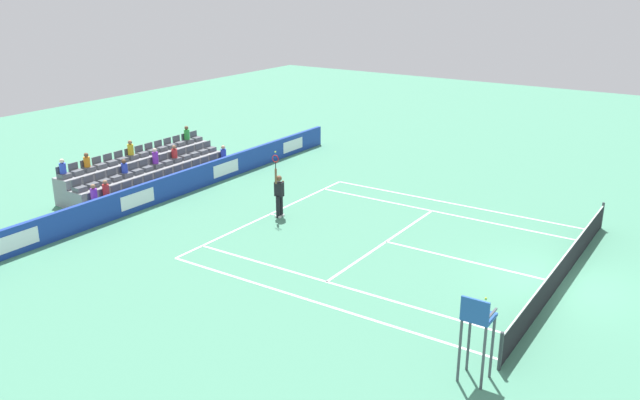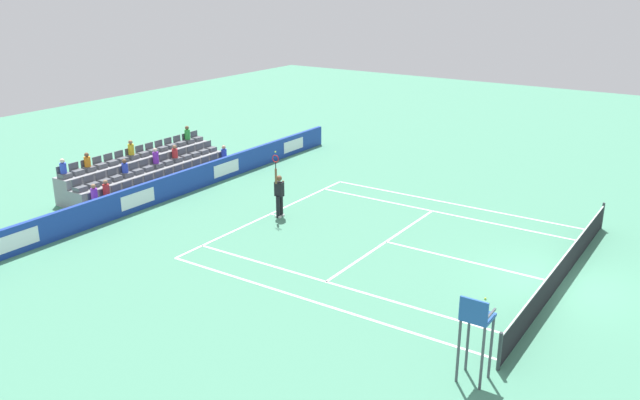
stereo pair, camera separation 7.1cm
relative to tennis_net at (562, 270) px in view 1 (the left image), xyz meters
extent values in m
plane|color=#47896B|center=(0.00, 0.00, -0.49)|extent=(80.00, 80.00, 0.00)
cube|color=white|center=(0.00, -11.89, -0.49)|extent=(10.97, 0.10, 0.01)
cube|color=white|center=(0.00, -6.40, -0.49)|extent=(8.23, 0.10, 0.01)
cube|color=white|center=(0.00, -3.20, -0.49)|extent=(0.10, 6.40, 0.01)
cube|color=white|center=(4.12, -5.95, -0.49)|extent=(0.10, 11.89, 0.01)
cube|color=white|center=(-4.12, -5.95, -0.49)|extent=(0.10, 11.89, 0.01)
cube|color=white|center=(5.49, -5.95, -0.49)|extent=(0.10, 11.89, 0.01)
cube|color=white|center=(-5.49, -5.95, -0.49)|extent=(0.10, 11.89, 0.01)
cube|color=white|center=(0.00, -11.79, -0.49)|extent=(0.10, 0.20, 0.01)
cube|color=#193899|center=(0.00, -16.88, 0.05)|extent=(22.43, 0.20, 1.08)
cube|color=white|center=(-8.41, -16.77, 0.05)|extent=(1.79, 0.01, 0.60)
cube|color=white|center=(-2.80, -16.77, 0.05)|extent=(1.79, 0.01, 0.60)
cube|color=white|center=(2.80, -16.77, 0.05)|extent=(1.79, 0.01, 0.60)
cube|color=white|center=(8.41, -16.77, 0.05)|extent=(1.79, 0.01, 0.60)
cylinder|color=#33383D|center=(5.94, 0.00, 0.04)|extent=(0.10, 0.10, 1.07)
cylinder|color=#33383D|center=(-5.94, 0.00, 0.04)|extent=(0.10, 0.10, 1.07)
cube|color=black|center=(0.00, 0.00, -0.03)|extent=(11.77, 0.02, 0.92)
cube|color=white|center=(0.00, 0.00, 0.45)|extent=(11.77, 0.04, 0.04)
cylinder|color=black|center=(-0.09, -11.39, -0.04)|extent=(0.16, 0.16, 0.90)
cylinder|color=black|center=(0.15, -11.37, -0.04)|extent=(0.16, 0.16, 0.90)
cube|color=white|center=(-0.09, -11.39, -0.45)|extent=(0.13, 0.27, 0.08)
cube|color=white|center=(0.15, -11.37, -0.45)|extent=(0.13, 0.27, 0.08)
cube|color=black|center=(0.03, -11.38, 0.71)|extent=(0.24, 0.37, 0.60)
sphere|color=brown|center=(0.03, -11.38, 1.17)|extent=(0.24, 0.24, 0.24)
cylinder|color=brown|center=(0.25, -11.37, 1.32)|extent=(0.09, 0.09, 0.62)
cylinder|color=brown|center=(-0.19, -11.34, 0.73)|extent=(0.09, 0.09, 0.56)
cylinder|color=black|center=(0.25, -11.37, 1.77)|extent=(0.04, 0.04, 0.28)
torus|color=red|center=(0.25, -11.37, 2.05)|extent=(0.05, 0.31, 0.31)
sphere|color=#D1E533|center=(0.25, -11.37, 2.33)|extent=(0.07, 0.07, 0.07)
cylinder|color=#474C54|center=(6.39, -0.69, 0.36)|extent=(0.07, 0.07, 1.71)
cylinder|color=#474C54|center=(6.39, -0.09, 0.36)|extent=(0.07, 0.07, 1.71)
cylinder|color=#474C54|center=(6.99, -0.69, 0.36)|extent=(0.07, 0.07, 1.71)
cylinder|color=#474C54|center=(6.99, -0.09, 0.36)|extent=(0.07, 0.07, 1.71)
cube|color=#23519E|center=(6.69, -0.39, 1.26)|extent=(0.70, 0.70, 0.08)
cube|color=#23519E|center=(7.01, -0.39, 1.57)|extent=(0.06, 0.70, 0.55)
cube|color=#474C54|center=(6.69, -0.71, 1.44)|extent=(0.56, 0.05, 0.04)
cube|color=#474C54|center=(6.69, -0.07, 1.44)|extent=(0.56, 0.05, 0.04)
cube|color=gray|center=(0.00, -17.96, -0.28)|extent=(8.68, 0.95, 0.42)
cube|color=#545960|center=(-4.03, -17.96, 0.03)|extent=(0.48, 0.44, 0.20)
cube|color=#545960|center=(-4.03, -18.16, 0.28)|extent=(0.48, 0.04, 0.30)
cube|color=#545960|center=(-3.41, -17.96, 0.03)|extent=(0.48, 0.44, 0.20)
cube|color=#545960|center=(-3.41, -18.16, 0.28)|extent=(0.48, 0.04, 0.30)
cube|color=#545960|center=(-2.79, -17.96, 0.03)|extent=(0.48, 0.44, 0.20)
cube|color=#545960|center=(-2.79, -18.16, 0.28)|extent=(0.48, 0.04, 0.30)
cube|color=#545960|center=(-2.17, -17.96, 0.03)|extent=(0.48, 0.44, 0.20)
cube|color=#545960|center=(-2.17, -18.16, 0.28)|extent=(0.48, 0.04, 0.30)
cube|color=#545960|center=(-1.55, -17.96, 0.03)|extent=(0.48, 0.44, 0.20)
cube|color=#545960|center=(-1.55, -18.16, 0.28)|extent=(0.48, 0.04, 0.30)
cube|color=#545960|center=(-0.93, -17.96, 0.03)|extent=(0.48, 0.44, 0.20)
cube|color=#545960|center=(-0.93, -18.16, 0.28)|extent=(0.48, 0.04, 0.30)
cube|color=#545960|center=(-0.31, -17.96, 0.03)|extent=(0.48, 0.44, 0.20)
cube|color=#545960|center=(-0.31, -18.16, 0.28)|extent=(0.48, 0.04, 0.30)
cube|color=#545960|center=(0.31, -17.96, 0.03)|extent=(0.48, 0.44, 0.20)
cube|color=#545960|center=(0.31, -18.16, 0.28)|extent=(0.48, 0.04, 0.30)
cube|color=#545960|center=(0.93, -17.96, 0.03)|extent=(0.48, 0.44, 0.20)
cube|color=#545960|center=(0.93, -18.16, 0.28)|extent=(0.48, 0.04, 0.30)
cube|color=#545960|center=(1.55, -17.96, 0.03)|extent=(0.48, 0.44, 0.20)
cube|color=#545960|center=(1.55, -18.16, 0.28)|extent=(0.48, 0.04, 0.30)
cube|color=#545960|center=(2.17, -17.96, 0.03)|extent=(0.48, 0.44, 0.20)
cube|color=#545960|center=(2.17, -18.16, 0.28)|extent=(0.48, 0.04, 0.30)
cube|color=#545960|center=(2.79, -17.96, 0.03)|extent=(0.48, 0.44, 0.20)
cube|color=#545960|center=(2.79, -18.16, 0.28)|extent=(0.48, 0.04, 0.30)
cube|color=#545960|center=(3.41, -17.96, 0.03)|extent=(0.48, 0.44, 0.20)
cube|color=#545960|center=(3.41, -18.16, 0.28)|extent=(0.48, 0.04, 0.30)
cube|color=#545960|center=(4.03, -17.96, 0.03)|extent=(0.48, 0.44, 0.20)
cube|color=#545960|center=(4.03, -18.16, 0.28)|extent=(0.48, 0.04, 0.30)
cube|color=gray|center=(0.00, -18.91, -0.07)|extent=(8.68, 0.95, 0.84)
cube|color=#545960|center=(-4.03, -18.91, 0.45)|extent=(0.48, 0.44, 0.20)
cube|color=#545960|center=(-4.03, -19.11, 0.70)|extent=(0.48, 0.04, 0.30)
cube|color=#545960|center=(-3.41, -18.91, 0.45)|extent=(0.48, 0.44, 0.20)
cube|color=#545960|center=(-3.41, -19.11, 0.70)|extent=(0.48, 0.04, 0.30)
cube|color=#545960|center=(-2.79, -18.91, 0.45)|extent=(0.48, 0.44, 0.20)
cube|color=#545960|center=(-2.79, -19.11, 0.70)|extent=(0.48, 0.04, 0.30)
cube|color=#545960|center=(-2.17, -18.91, 0.45)|extent=(0.48, 0.44, 0.20)
cube|color=#545960|center=(-2.17, -19.11, 0.70)|extent=(0.48, 0.04, 0.30)
cube|color=#545960|center=(-1.55, -18.91, 0.45)|extent=(0.48, 0.44, 0.20)
cube|color=#545960|center=(-1.55, -19.11, 0.70)|extent=(0.48, 0.04, 0.30)
cube|color=#545960|center=(-0.93, -18.91, 0.45)|extent=(0.48, 0.44, 0.20)
cube|color=#545960|center=(-0.93, -19.11, 0.70)|extent=(0.48, 0.04, 0.30)
cube|color=#545960|center=(-0.31, -18.91, 0.45)|extent=(0.48, 0.44, 0.20)
cube|color=#545960|center=(-0.31, -19.11, 0.70)|extent=(0.48, 0.04, 0.30)
cube|color=#545960|center=(0.31, -18.91, 0.45)|extent=(0.48, 0.44, 0.20)
cube|color=#545960|center=(0.31, -19.11, 0.70)|extent=(0.48, 0.04, 0.30)
cube|color=#545960|center=(0.93, -18.91, 0.45)|extent=(0.48, 0.44, 0.20)
cube|color=#545960|center=(0.93, -19.11, 0.70)|extent=(0.48, 0.04, 0.30)
cube|color=#545960|center=(1.55, -18.91, 0.45)|extent=(0.48, 0.44, 0.20)
cube|color=#545960|center=(1.55, -19.11, 0.70)|extent=(0.48, 0.04, 0.30)
cube|color=#545960|center=(2.17, -18.91, 0.45)|extent=(0.48, 0.44, 0.20)
cube|color=#545960|center=(2.17, -19.11, 0.70)|extent=(0.48, 0.04, 0.30)
cube|color=#545960|center=(2.79, -18.91, 0.45)|extent=(0.48, 0.44, 0.20)
cube|color=#545960|center=(2.79, -19.11, 0.70)|extent=(0.48, 0.04, 0.30)
cube|color=#545960|center=(3.41, -18.91, 0.45)|extent=(0.48, 0.44, 0.20)
cube|color=#545960|center=(3.41, -19.11, 0.70)|extent=(0.48, 0.04, 0.30)
cube|color=#545960|center=(4.03, -18.91, 0.45)|extent=(0.48, 0.44, 0.20)
cube|color=#545960|center=(4.03, -19.11, 0.70)|extent=(0.48, 0.04, 0.30)
cube|color=gray|center=(0.00, -19.86, 0.14)|extent=(8.68, 0.95, 1.26)
cube|color=#545960|center=(-4.03, -19.86, 0.87)|extent=(0.48, 0.44, 0.20)
cube|color=#545960|center=(-4.03, -20.06, 1.12)|extent=(0.48, 0.04, 0.30)
cube|color=#545960|center=(-3.41, -19.86, 0.87)|extent=(0.48, 0.44, 0.20)
cube|color=#545960|center=(-3.41, -20.06, 1.12)|extent=(0.48, 0.04, 0.30)
cube|color=#545960|center=(-2.79, -19.86, 0.87)|extent=(0.48, 0.44, 0.20)
cube|color=#545960|center=(-2.79, -20.06, 1.12)|extent=(0.48, 0.04, 0.30)
cube|color=#545960|center=(-2.17, -19.86, 0.87)|extent=(0.48, 0.44, 0.20)
cube|color=#545960|center=(-2.17, -20.06, 1.12)|extent=(0.48, 0.04, 0.30)
cube|color=#545960|center=(-1.55, -19.86, 0.87)|extent=(0.48, 0.44, 0.20)
cube|color=#545960|center=(-1.55, -20.06, 1.12)|extent=(0.48, 0.04, 0.30)
cube|color=#545960|center=(-0.93, -19.86, 0.87)|extent=(0.48, 0.44, 0.20)
cube|color=#545960|center=(-0.93, -20.06, 1.12)|extent=(0.48, 0.04, 0.30)
cube|color=#545960|center=(-0.31, -19.86, 0.87)|extent=(0.48, 0.44, 0.20)
cube|color=#545960|center=(-0.31, -20.06, 1.12)|extent=(0.48, 0.04, 0.30)
cube|color=#545960|center=(0.31, -19.86, 0.87)|extent=(0.48, 0.44, 0.20)
cube|color=#545960|center=(0.31, -20.06, 1.12)|extent=(0.48, 0.04, 0.30)
cube|color=#545960|center=(0.93, -19.86, 0.87)|extent=(0.48, 0.44, 0.20)
cube|color=#545960|center=(0.93, -20.06, 1.12)|extent=(0.48, 0.04, 0.30)
cube|color=#545960|center=(1.55, -19.86, 0.87)|extent=(0.48, 0.44, 0.20)
cube|color=#545960|center=(1.55, -20.06, 1.12)|extent=(0.48, 0.04, 0.30)
cube|color=#545960|center=(2.17, -19.86, 0.87)|extent=(0.48, 0.44, 0.20)
cube|color=#545960|center=(2.17, -20.06, 1.12)|extent=(0.48, 0.04, 0.30)
cube|color=#545960|center=(2.79, -19.86, 0.87)|extent=(0.48, 0.44, 0.20)
cube|color=#545960|center=(2.79, -20.06, 1.12)|extent=(0.48, 0.04, 0.30)
cube|color=#545960|center=(3.41, -19.86, 0.87)|extent=(0.48, 0.44, 0.20)
cube|color=#545960|center=(3.41, -20.06, 1.12)|extent=(0.48, 0.04, 0.30)
cube|color=#545960|center=(4.03, -19.86, 0.87)|extent=(0.48, 0.44, 0.20)
cube|color=#545960|center=(4.03, -20.06, 1.12)|extent=(0.48, 0.04, 0.30)
cylinder|color=blue|center=(1.55, -18.96, 0.76)|extent=(0.28, 0.28, 0.42)
sphere|color=brown|center=(1.55, -18.96, 1.07)|extent=(0.20, 0.20, 0.20)
cylinder|color=blue|center=(-4.03, -18.01, 0.35)|extent=(0.28, 0.28, 0.45)
sphere|color=#D3A884|center=(-4.03, -18.01, 0.68)|extent=(0.20, 0.20, 0.20)
cylinder|color=purple|center=(4.03, -18.01, 0.37)|extent=(0.28, 0.28, 0.49)
sphere|color=#9E7251|center=(4.03, -18.01, 0.71)|extent=(0.20, 0.20, 0.20)
cylinder|color=green|center=(-3.41, -19.91, 1.22)|extent=(0.28, 0.28, 0.50)
sphere|color=brown|center=(-3.41, -19.91, 1.57)|extent=(0.20, 0.20, 0.20)
cylinder|color=yellow|center=(0.31, -19.91, 1.22)|extent=(0.28, 0.28, 0.50)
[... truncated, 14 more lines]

